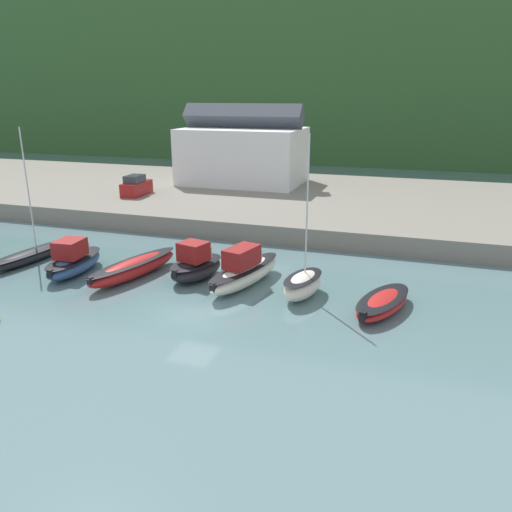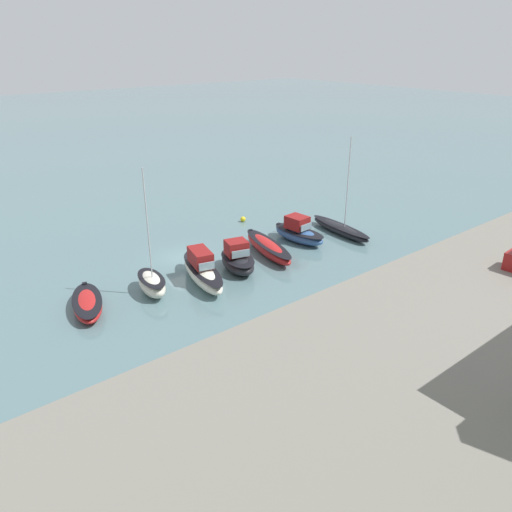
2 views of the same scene
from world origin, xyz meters
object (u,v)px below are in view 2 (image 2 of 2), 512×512
at_px(mooring_buoy_1, 243,219).
at_px(moored_boat_3, 237,260).
at_px(moored_boat_0, 340,229).
at_px(moored_boat_6, 87,304).
at_px(moored_boat_4, 202,271).
at_px(moored_boat_5, 152,283).
at_px(moored_boat_2, 268,248).
at_px(moored_boat_1, 299,232).

bearing_deg(mooring_buoy_1, moored_boat_3, 50.34).
height_order(moored_boat_0, moored_boat_6, moored_boat_0).
relative_size(moored_boat_0, moored_boat_6, 1.59).
height_order(moored_boat_4, moored_boat_5, moored_boat_5).
distance_m(moored_boat_2, moored_boat_4, 7.76).
relative_size(moored_boat_3, moored_boat_4, 0.64).
distance_m(moored_boat_3, moored_boat_4, 3.50).
height_order(moored_boat_3, mooring_buoy_1, moored_boat_3).
bearing_deg(moored_boat_0, mooring_buoy_1, -52.58).
height_order(moored_boat_2, moored_boat_3, moored_boat_3).
relative_size(moored_boat_2, moored_boat_5, 0.83).
xyz_separation_m(moored_boat_0, moored_boat_1, (4.71, -1.12, 0.38)).
bearing_deg(moored_boat_2, moored_boat_5, 13.97).
height_order(moored_boat_1, moored_boat_2, moored_boat_1).
bearing_deg(moored_boat_4, moored_boat_3, -167.02).
bearing_deg(moored_boat_4, moored_boat_2, -159.34).
xyz_separation_m(moored_boat_2, mooring_buoy_1, (-3.67, -8.51, -0.39)).
bearing_deg(moored_boat_2, moored_boat_1, -158.40).
height_order(moored_boat_1, moored_boat_5, moored_boat_5).
distance_m(moored_boat_4, moored_boat_6, 9.09).
bearing_deg(moored_boat_3, moored_boat_0, -162.93).
relative_size(moored_boat_1, mooring_buoy_1, 10.43).
height_order(moored_boat_5, moored_boat_6, moored_boat_5).
bearing_deg(mooring_buoy_1, moored_boat_0, 121.21).
xyz_separation_m(moored_boat_1, moored_boat_2, (4.40, 0.64, -0.23)).
bearing_deg(moored_boat_6, moored_boat_3, -168.54).
distance_m(moored_boat_2, mooring_buoy_1, 9.27).
distance_m(moored_boat_2, moored_boat_5, 11.79).
bearing_deg(moored_boat_5, mooring_buoy_1, -140.11).
height_order(moored_boat_2, moored_boat_6, moored_boat_2).
bearing_deg(moored_boat_6, moored_boat_0, -163.97).
bearing_deg(moored_boat_5, moored_boat_2, -168.64).
bearing_deg(moored_boat_0, moored_boat_3, 8.41).
distance_m(moored_boat_0, moored_boat_3, 13.32).
xyz_separation_m(moored_boat_4, moored_boat_6, (8.97, -1.42, -0.47)).
xyz_separation_m(moored_boat_2, moored_boat_5, (11.79, 0.15, 0.16)).
bearing_deg(moored_boat_3, moored_boat_5, 8.61).
bearing_deg(moored_boat_0, moored_boat_2, 3.25).
bearing_deg(moored_boat_5, moored_boat_1, -166.55).
bearing_deg(moored_boat_0, moored_boat_5, 5.33).
distance_m(moored_boat_0, moored_boat_2, 9.12).
bearing_deg(moored_boat_4, moored_boat_1, -158.83).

